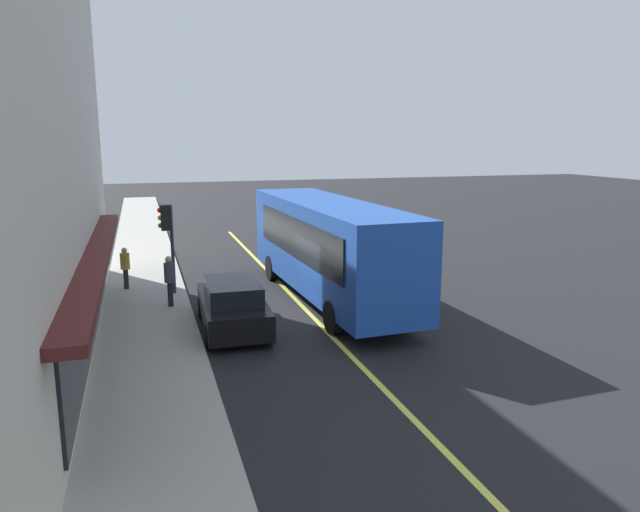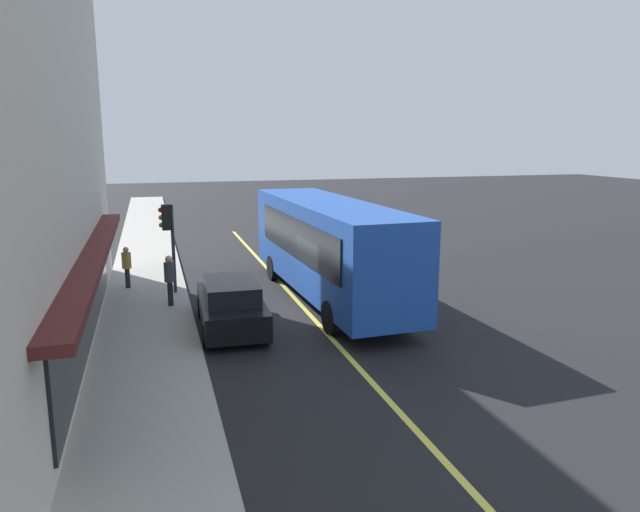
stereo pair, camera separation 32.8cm
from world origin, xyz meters
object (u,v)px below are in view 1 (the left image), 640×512
at_px(car_black, 233,306).
at_px(pedestrian_at_corner, 125,264).
at_px(pedestrian_mid_block, 169,276).
at_px(traffic_light, 167,228).
at_px(bus, 328,245).

relative_size(car_black, pedestrian_at_corner, 2.80).
relative_size(car_black, pedestrian_mid_block, 2.55).
height_order(traffic_light, car_black, traffic_light).
distance_m(car_black, pedestrian_mid_block, 3.11).
height_order(bus, traffic_light, bus).
xyz_separation_m(traffic_light, pedestrian_mid_block, (-1.73, 0.07, -1.36)).
xyz_separation_m(traffic_light, pedestrian_at_corner, (1.13, 1.52, -1.46)).
bearing_deg(pedestrian_mid_block, car_black, -146.77).
distance_m(traffic_light, car_black, 4.94).
relative_size(traffic_light, car_black, 0.73).
height_order(bus, car_black, bus).
relative_size(traffic_light, pedestrian_at_corner, 2.06).
xyz_separation_m(pedestrian_mid_block, pedestrian_at_corner, (2.87, 1.45, -0.10)).
bearing_deg(pedestrian_at_corner, bus, -114.08).
xyz_separation_m(traffic_light, car_black, (-4.31, -1.62, -1.79)).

